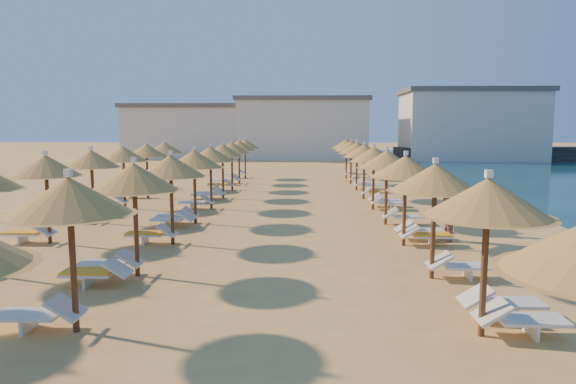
{
  "coord_description": "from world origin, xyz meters",
  "views": [
    {
      "loc": [
        0.02,
        -15.62,
        3.8
      ],
      "look_at": [
        -0.51,
        4.0,
        1.3
      ],
      "focal_mm": 32.0,
      "sensor_mm": 36.0,
      "label": 1
    }
  ],
  "objects_px": {
    "parasol_row_west": "(194,160)",
    "beachgoer_a": "(452,209)",
    "jetty": "(528,154)",
    "beachgoer_b": "(446,217)",
    "parasol_row_east": "(387,161)"
  },
  "relations": [
    {
      "from": "parasol_row_west",
      "to": "beachgoer_a",
      "type": "relative_size",
      "value": 21.92
    },
    {
      "from": "jetty",
      "to": "beachgoer_b",
      "type": "xyz_separation_m",
      "value": [
        -20.89,
        -42.07,
        0.07
      ]
    },
    {
      "from": "parasol_row_west",
      "to": "beachgoer_b",
      "type": "xyz_separation_m",
      "value": [
        9.02,
        -2.95,
        -1.68
      ]
    },
    {
      "from": "jetty",
      "to": "parasol_row_east",
      "type": "bearing_deg",
      "value": -123.76
    },
    {
      "from": "beachgoer_a",
      "to": "beachgoer_b",
      "type": "relative_size",
      "value": 1.06
    },
    {
      "from": "parasol_row_east",
      "to": "beachgoer_a",
      "type": "height_order",
      "value": "parasol_row_east"
    },
    {
      "from": "jetty",
      "to": "beachgoer_a",
      "type": "relative_size",
      "value": 17.1
    },
    {
      "from": "parasol_row_east",
      "to": "beachgoer_b",
      "type": "xyz_separation_m",
      "value": [
        1.53,
        -2.95,
        -1.68
      ]
    },
    {
      "from": "jetty",
      "to": "beachgoer_a",
      "type": "distance_m",
      "value": 45.48
    },
    {
      "from": "jetty",
      "to": "beachgoer_b",
      "type": "relative_size",
      "value": 18.2
    },
    {
      "from": "parasol_row_east",
      "to": "beachgoer_b",
      "type": "bearing_deg",
      "value": -62.62
    },
    {
      "from": "jetty",
      "to": "parasol_row_west",
      "type": "relative_size",
      "value": 0.78
    },
    {
      "from": "parasol_row_west",
      "to": "beachgoer_b",
      "type": "distance_m",
      "value": 9.64
    },
    {
      "from": "parasol_row_west",
      "to": "beachgoer_a",
      "type": "height_order",
      "value": "parasol_row_west"
    },
    {
      "from": "parasol_row_east",
      "to": "beachgoer_a",
      "type": "distance_m",
      "value": 3.09
    }
  ]
}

